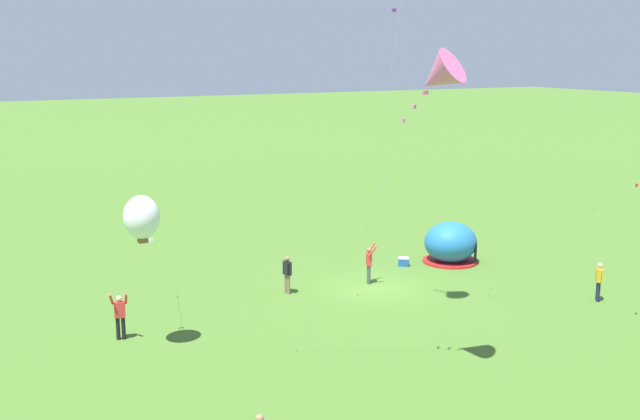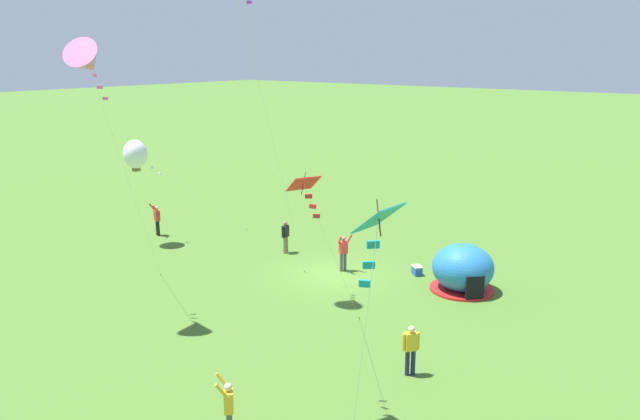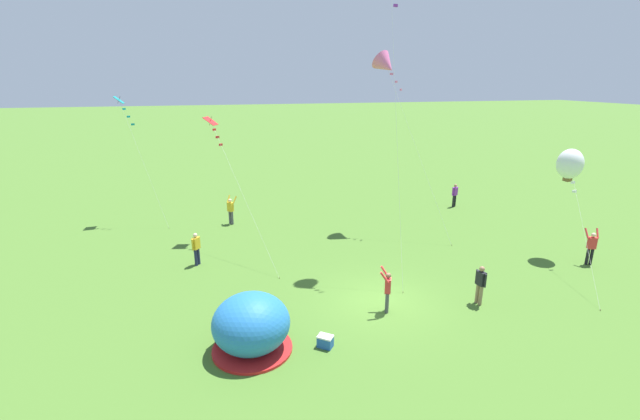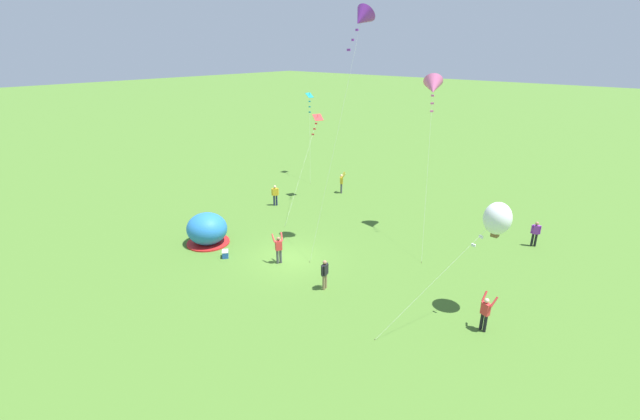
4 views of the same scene
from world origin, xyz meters
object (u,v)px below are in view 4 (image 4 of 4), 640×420
(person_strolling, at_px, (279,248))
(person_with_toddler, at_px, (325,273))
(person_center_field, at_px, (275,194))
(kite_purple, at_px, (362,18))
(person_watching_sky, at_px, (535,233))
(kite_red, at_px, (317,122))
(kite_teal, at_px, (310,100))
(person_arms_raised, at_px, (342,182))
(kite_pink, at_px, (433,87))
(cooler_box, at_px, (225,254))
(person_flying_kite, at_px, (485,312))
(popup_tent, at_px, (207,229))
(kite_white, at_px, (497,219))

(person_strolling, bearing_deg, person_with_toddler, -6.09)
(person_center_field, relative_size, kite_purple, 0.12)
(person_watching_sky, bearing_deg, kite_purple, -140.92)
(person_strolling, distance_m, person_watching_sky, 16.71)
(person_watching_sky, bearing_deg, person_center_field, -162.26)
(kite_red, bearing_deg, person_watching_sky, 7.51)
(kite_purple, bearing_deg, kite_teal, 142.63)
(person_arms_raised, height_order, kite_pink, kite_pink)
(cooler_box, distance_m, person_flying_kite, 15.35)
(kite_pink, relative_size, kite_red, 1.50)
(popup_tent, xyz_separation_m, person_watching_sky, (16.51, 13.83, -0.03))
(person_with_toddler, height_order, person_arms_raised, person_arms_raised)
(kite_teal, bearing_deg, popup_tent, -70.42)
(person_center_field, bearing_deg, kite_red, 69.84)
(person_flying_kite, height_order, person_strolling, same)
(person_flying_kite, bearing_deg, person_arms_raised, 147.00)
(person_strolling, relative_size, kite_purple, 0.13)
(popup_tent, distance_m, person_watching_sky, 21.54)
(person_center_field, height_order, kite_purple, kite_purple)
(kite_purple, xyz_separation_m, kite_teal, (-13.29, 10.15, -6.33))
(person_watching_sky, height_order, kite_red, kite_red)
(cooler_box, bearing_deg, person_watching_sky, 45.72)
(popup_tent, xyz_separation_m, person_flying_kite, (17.49, 2.81, 0.00))
(person_center_field, relative_size, kite_pink, 0.16)
(kite_purple, distance_m, kite_pink, 6.65)
(person_watching_sky, distance_m, kite_white, 10.25)
(person_flying_kite, distance_m, kite_red, 20.83)
(person_strolling, bearing_deg, kite_teal, 126.75)
(person_flying_kite, height_order, person_watching_sky, person_flying_kite)
(person_flying_kite, distance_m, person_strolling, 12.00)
(person_with_toddler, relative_size, kite_white, 0.28)
(kite_purple, distance_m, kite_teal, 17.88)
(kite_red, xyz_separation_m, kite_white, (17.45, -7.18, -1.59))
(popup_tent, bearing_deg, kite_pink, 50.08)
(popup_tent, xyz_separation_m, kite_purple, (7.39, 6.42, 12.76))
(popup_tent, relative_size, person_center_field, 1.63)
(person_watching_sky, bearing_deg, popup_tent, -140.05)
(cooler_box, xyz_separation_m, person_watching_sky, (13.98, 14.34, 0.74))
(popup_tent, distance_m, kite_teal, 18.73)
(person_with_toddler, distance_m, kite_purple, 14.17)
(person_with_toddler, relative_size, kite_purple, 0.12)
(person_flying_kite, relative_size, person_strolling, 1.00)
(cooler_box, xyz_separation_m, kite_red, (-3.09, 12.08, 6.33))
(person_arms_raised, relative_size, person_watching_sky, 1.10)
(person_flying_kite, bearing_deg, person_watching_sky, 95.10)
(cooler_box, xyz_separation_m, kite_pink, (7.01, 11.91, 9.68))
(kite_red, bearing_deg, popup_tent, -87.22)
(person_strolling, distance_m, kite_teal, 20.26)
(person_with_toddler, height_order, kite_red, kite_red)
(person_watching_sky, xyz_separation_m, kite_pink, (-6.97, -2.43, 8.94))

